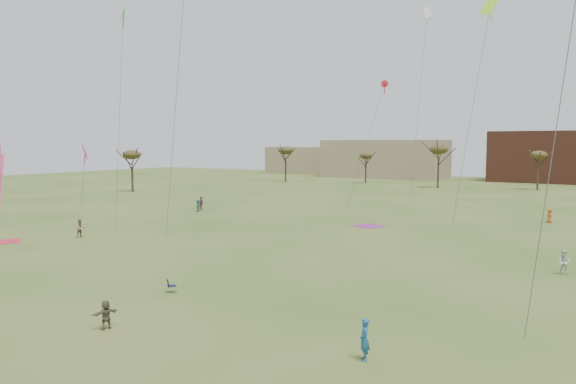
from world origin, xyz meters
The scene contains 16 objects.
ground centered at (0.00, 0.00, 0.00)m, with size 260.00×260.00×0.00m, color #33591C.
flyer_near_right centered at (13.00, -2.30, 0.91)m, with size 0.67×0.44×1.83m, color #1F5B8E.
spectator_fore_b centered at (-23.27, 10.62, 0.92)m, with size 0.89×0.70×1.84m, color #9D7E64.
spectator_fore_c centered at (0.50, -5.62, 0.73)m, with size 1.36×0.43×1.47m, color brown.
spectator_mid_d centered at (-28.25, 33.81, 0.93)m, with size 1.09×0.46×1.87m, color #913C80.
spectator_mid_e centered at (18.45, 19.25, 0.88)m, with size 0.86×0.67×1.76m, color silver.
flyer_far_a centered at (-27.21, 32.06, 0.81)m, with size 1.51×0.48×1.62m, color #2B8343.
flyer_far_b centered at (14.09, 46.37, 0.79)m, with size 0.77×0.50×1.58m, color #C24E21.
blanket_red centered at (-27.23, 5.21, 0.00)m, with size 2.74×2.74×0.03m, color red.
blanket_plum centered at (-2.51, 32.65, 0.00)m, with size 3.00×3.00×0.03m, color #932D82.
camp_chair_center centered at (-1.53, 0.99, 0.26)m, with size 0.72×0.73×0.87m.
kites_aloft centered at (-2.11, 29.18, 20.94)m, with size 76.29×73.77×27.62m.
tree_line centered at (-2.85, 79.12, 7.09)m, with size 117.44×49.32×8.91m.
building_tan centered at (-35.00, 115.00, 5.00)m, with size 32.00×14.00×10.00m, color #937F60.
building_brick centered at (5.00, 120.00, 6.00)m, with size 26.00×16.00×12.00m, color brown.
building_tan_west centered at (-65.00, 122.00, 4.00)m, with size 20.00×12.00×8.00m, color #937F60.
Camera 1 is at (22.44, -23.08, 9.24)m, focal length 34.14 mm.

